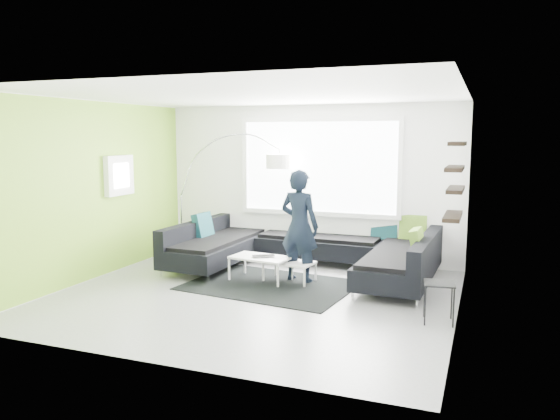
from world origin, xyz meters
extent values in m
plane|color=gray|center=(0.00, 0.00, 0.00)|extent=(5.50, 5.50, 0.00)
cube|color=white|center=(0.00, 2.50, 1.40)|extent=(5.50, 0.04, 2.80)
cube|color=white|center=(0.00, -2.50, 1.40)|extent=(5.50, 0.04, 2.80)
cube|color=white|center=(-2.75, 0.00, 1.40)|extent=(0.04, 5.00, 2.80)
cube|color=white|center=(2.75, 0.00, 1.40)|extent=(0.04, 5.00, 2.80)
cube|color=white|center=(0.00, 0.00, 2.80)|extent=(5.50, 5.00, 0.04)
cube|color=#7FB72D|center=(-2.74, 0.00, 1.40)|extent=(0.01, 5.00, 2.80)
cube|color=white|center=(0.20, 2.46, 1.70)|extent=(2.96, 0.06, 1.68)
cube|color=white|center=(-2.68, 0.60, 1.60)|extent=(0.12, 0.66, 0.66)
cube|color=black|center=(2.64, 0.40, 1.70)|extent=(0.20, 1.24, 0.95)
cube|color=black|center=(0.25, 1.50, 0.22)|extent=(4.24, 2.71, 0.44)
cube|color=black|center=(0.25, 1.50, 0.60)|extent=(4.24, 2.71, 0.33)
cube|color=#4C7219|center=(0.25, 1.50, 0.67)|extent=(3.72, 0.35, 0.46)
cube|color=black|center=(0.03, 0.56, 0.01)|extent=(2.62, 2.04, 0.01)
cube|color=white|center=(-0.01, 0.83, 0.19)|extent=(1.25, 0.82, 0.38)
cube|color=black|center=(2.54, -0.23, 0.25)|extent=(0.40, 0.40, 0.50)
imported|color=black|center=(0.35, 0.97, 0.87)|extent=(0.78, 0.64, 1.74)
imported|color=black|center=(-0.15, 0.73, 0.40)|extent=(0.56, 0.54, 0.03)
camera|label=1|loc=(3.02, -6.89, 2.25)|focal=35.00mm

